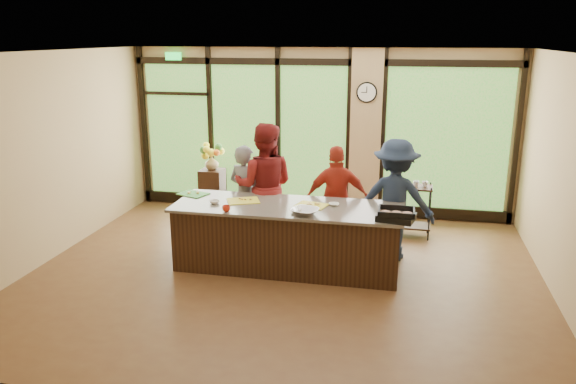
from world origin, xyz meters
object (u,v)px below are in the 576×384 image
at_px(roasting_pan, 396,217).
at_px(flower_stand, 213,191).
at_px(cook_right, 395,200).
at_px(island_base, 288,238).
at_px(bar_cart, 410,203).
at_px(cook_left, 245,195).

xyz_separation_m(roasting_pan, flower_stand, (-3.38, 2.53, -0.55)).
height_order(cook_right, flower_stand, cook_right).
distance_m(island_base, flower_stand, 2.90).
bearing_deg(flower_stand, cook_right, -23.92).
height_order(island_base, bar_cart, bar_cart).
relative_size(cook_left, bar_cart, 1.70).
bearing_deg(island_base, cook_left, 137.13).
height_order(island_base, roasting_pan, roasting_pan).
height_order(cook_left, roasting_pan, cook_left).
xyz_separation_m(flower_stand, bar_cart, (3.57, -0.50, 0.15)).
xyz_separation_m(cook_left, bar_cart, (2.53, 0.90, -0.23)).
relative_size(island_base, cook_left, 1.95).
distance_m(roasting_pan, flower_stand, 4.26).
relative_size(cook_right, roasting_pan, 3.90).
relative_size(roasting_pan, flower_stand, 0.55).
bearing_deg(flower_stand, bar_cart, -7.52).
xyz_separation_m(cook_left, cook_right, (2.30, -0.11, 0.10)).
relative_size(island_base, roasting_pan, 6.75).
bearing_deg(island_base, flower_stand, 130.74).
xyz_separation_m(island_base, bar_cart, (1.68, 1.69, 0.12)).
xyz_separation_m(cook_right, bar_cart, (0.23, 1.01, -0.33)).
distance_m(cook_left, bar_cart, 2.70).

